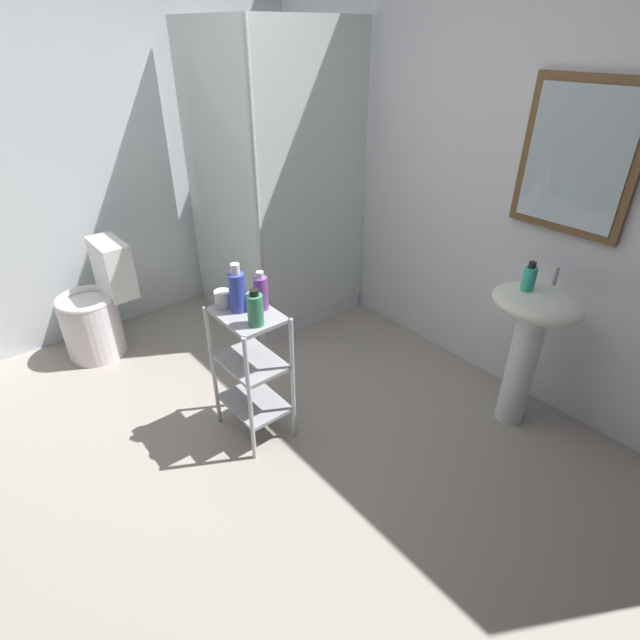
% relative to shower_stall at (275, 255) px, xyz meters
% --- Properties ---
extents(ground_plane, '(4.20, 4.20, 0.02)m').
position_rel_shower_stall_xyz_m(ground_plane, '(1.19, -1.23, -0.47)').
color(ground_plane, '#9C9487').
extents(wall_back, '(4.20, 0.14, 2.50)m').
position_rel_shower_stall_xyz_m(wall_back, '(1.20, 0.62, 0.79)').
color(wall_back, white).
rests_on(wall_back, ground_plane).
extents(wall_left, '(0.10, 4.20, 2.50)m').
position_rel_shower_stall_xyz_m(wall_left, '(-0.66, -1.23, 0.79)').
color(wall_left, white).
rests_on(wall_left, ground_plane).
extents(shower_stall, '(0.92, 0.92, 2.00)m').
position_rel_shower_stall_xyz_m(shower_stall, '(0.00, 0.00, 0.00)').
color(shower_stall, white).
rests_on(shower_stall, ground_plane).
extents(pedestal_sink, '(0.46, 0.37, 0.81)m').
position_rel_shower_stall_xyz_m(pedestal_sink, '(1.88, 0.29, 0.12)').
color(pedestal_sink, white).
rests_on(pedestal_sink, ground_plane).
extents(sink_faucet, '(0.03, 0.03, 0.10)m').
position_rel_shower_stall_xyz_m(sink_faucet, '(1.88, 0.41, 0.40)').
color(sink_faucet, silver).
rests_on(sink_faucet, pedestal_sink).
extents(toilet, '(0.37, 0.49, 0.76)m').
position_rel_shower_stall_xyz_m(toilet, '(-0.29, -1.25, -0.15)').
color(toilet, white).
rests_on(toilet, ground_plane).
extents(storage_cart, '(0.38, 0.28, 0.74)m').
position_rel_shower_stall_xyz_m(storage_cart, '(1.03, -0.87, -0.03)').
color(storage_cart, silver).
rests_on(storage_cart, ground_plane).
extents(hand_soap_bottle, '(0.06, 0.06, 0.15)m').
position_rel_shower_stall_xyz_m(hand_soap_bottle, '(1.82, 0.26, 0.41)').
color(hand_soap_bottle, '#2DBC99').
rests_on(hand_soap_bottle, pedestal_sink).
extents(body_wash_bottle_green, '(0.07, 0.07, 0.18)m').
position_rel_shower_stall_xyz_m(body_wash_bottle_green, '(1.15, -0.90, 0.36)').
color(body_wash_bottle_green, '#3B8E63').
rests_on(body_wash_bottle_green, storage_cart).
extents(conditioner_bottle_purple, '(0.07, 0.07, 0.20)m').
position_rel_shower_stall_xyz_m(conditioner_bottle_purple, '(1.04, -0.79, 0.36)').
color(conditioner_bottle_purple, purple).
rests_on(conditioner_bottle_purple, storage_cart).
extents(shampoo_bottle_blue, '(0.08, 0.08, 0.25)m').
position_rel_shower_stall_xyz_m(shampoo_bottle_blue, '(0.98, -0.89, 0.38)').
color(shampoo_bottle_blue, '#374AC0').
rests_on(shampoo_bottle_blue, storage_cart).
extents(rinse_cup, '(0.08, 0.08, 0.09)m').
position_rel_shower_stall_xyz_m(rinse_cup, '(0.90, -0.93, 0.32)').
color(rinse_cup, silver).
rests_on(rinse_cup, storage_cart).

